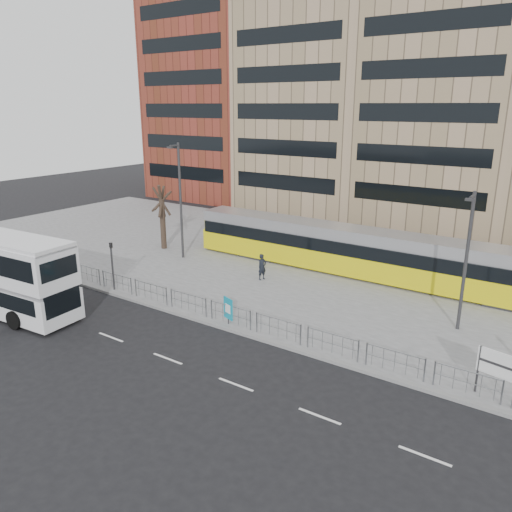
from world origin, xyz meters
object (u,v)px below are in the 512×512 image
Objects in this scene: pedestrian at (262,267)px; lamp_post_east at (466,256)px; station_sign at (500,367)px; lamp_post_west at (180,197)px; tram at (372,254)px; bare_tree at (161,183)px; traffic_light_west at (112,260)px; ad_panel at (228,309)px.

pedestrian is 0.24× the size of lamp_post_east.
station_sign is 0.28× the size of lamp_post_east.
tram is at bearing 15.83° from lamp_post_west.
pedestrian is at bearing -9.42° from bare_tree.
pedestrian is at bearing -141.70° from tram.
tram reaches higher than station_sign.
bare_tree reaches higher than tram.
tram is 17.05m from traffic_light_west.
tram is 9.08m from lamp_post_east.
lamp_post_east reaches higher than station_sign.
pedestrian is 0.57× the size of traffic_light_west.
ad_panel is 9.26m from traffic_light_west.
lamp_post_west is (-1.16, 7.66, 2.74)m from traffic_light_west.
ad_panel is at bearing -148.68° from lamp_post_east.
ad_panel is at bearing 7.68° from traffic_light_west.
station_sign is at bearing 8.70° from traffic_light_west.
bare_tree is at bearing 160.38° from lamp_post_west.
tram is at bearing 9.51° from bare_tree.
station_sign is 7.08m from lamp_post_east.
lamp_post_east is (20.68, -1.42, -0.70)m from lamp_post_west.
pedestrian is 13.20m from lamp_post_east.
tram is 3.17× the size of lamp_post_west.
traffic_light_west is at bearing -167.21° from station_sign.
ad_panel is at bearing -142.74° from pedestrian.
bare_tree is (-10.90, 1.81, 4.50)m from pedestrian.
bare_tree is at bearing -170.52° from tram.
lamp_post_west is (-7.87, 0.73, 3.83)m from pedestrian.
tram is 13.39× the size of station_sign.
tram is at bearing 143.16° from station_sign.
tram is 7.47m from pedestrian.
station_sign is at bearing -95.33° from pedestrian.
ad_panel is 12.48m from lamp_post_east.
ad_panel is 0.84× the size of pedestrian.
station_sign is at bearing -17.37° from lamp_post_west.
ad_panel is at bearing -106.15° from tram.
station_sign is 13.19m from ad_panel.
lamp_post_east reaches higher than ad_panel.
tram is at bearing -34.03° from pedestrian.
tram reaches higher than pedestrian.
pedestrian is at bearing 176.88° from lamp_post_east.
station_sign reaches higher than pedestrian.
tram is 12.09m from ad_panel.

